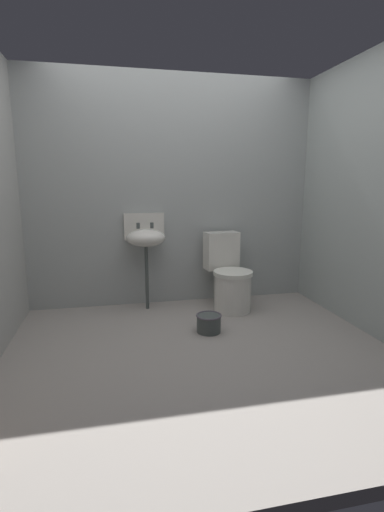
% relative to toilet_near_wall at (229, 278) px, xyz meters
% --- Properties ---
extents(ground_plane, '(3.43, 2.94, 0.08)m').
position_rel_toilet_near_wall_xyz_m(ground_plane, '(-0.53, -0.92, -0.36)').
color(ground_plane, gray).
extents(wall_back, '(3.43, 0.10, 2.40)m').
position_rel_toilet_near_wall_xyz_m(wall_back, '(-0.53, 0.40, 0.88)').
color(wall_back, '#9DA3A1').
rests_on(wall_back, ground).
extents(wall_right, '(0.10, 2.74, 2.40)m').
position_rel_toilet_near_wall_xyz_m(wall_right, '(1.04, -0.82, 0.88)').
color(wall_right, '#979F9B').
rests_on(wall_right, ground).
extents(toilet_near_wall, '(0.45, 0.63, 0.78)m').
position_rel_toilet_near_wall_xyz_m(toilet_near_wall, '(0.00, 0.00, 0.00)').
color(toilet_near_wall, silver).
rests_on(toilet_near_wall, ground).
extents(sink, '(0.42, 0.35, 0.99)m').
position_rel_toilet_near_wall_xyz_m(sink, '(-0.84, 0.19, 0.43)').
color(sink, '#434A49').
rests_on(sink, ground).
extents(bucket, '(0.23, 0.23, 0.16)m').
position_rel_toilet_near_wall_xyz_m(bucket, '(-0.37, -0.57, -0.24)').
color(bucket, '#434A49').
rests_on(bucket, ground).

